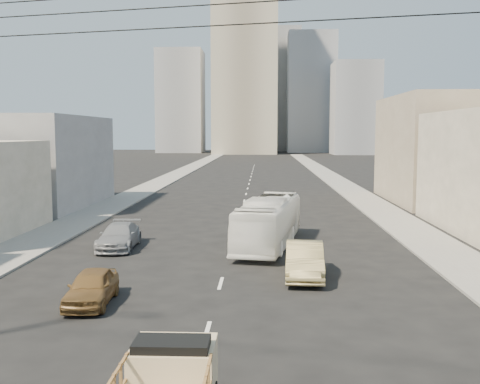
# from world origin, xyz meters

# --- Properties ---
(sidewalk_left) EXTENTS (3.50, 180.00, 0.12)m
(sidewalk_left) POSITION_xyz_m (-11.75, 70.00, 0.06)
(sidewalk_left) COLOR slate
(sidewalk_left) RESTS_ON ground
(sidewalk_right) EXTENTS (3.50, 180.00, 0.12)m
(sidewalk_right) POSITION_xyz_m (11.75, 70.00, 0.06)
(sidewalk_right) COLOR slate
(sidewalk_right) RESTS_ON ground
(lane_dashes) EXTENTS (0.15, 104.00, 0.01)m
(lane_dashes) POSITION_xyz_m (0.00, 53.00, 0.01)
(lane_dashes) COLOR silver
(lane_dashes) RESTS_ON ground
(city_bus) EXTENTS (4.18, 10.46, 2.84)m
(city_bus) POSITION_xyz_m (2.17, 22.20, 1.42)
(city_bus) COLOR white
(city_bus) RESTS_ON ground
(sedan_brown) EXTENTS (1.76, 3.95, 1.32)m
(sedan_brown) POSITION_xyz_m (-4.71, 10.84, 0.66)
(sedan_brown) COLOR brown
(sedan_brown) RESTS_ON ground
(sedan_tan) EXTENTS (1.92, 4.85, 1.57)m
(sedan_tan) POSITION_xyz_m (3.72, 15.20, 0.78)
(sedan_tan) COLOR tan
(sedan_tan) RESTS_ON ground
(sedan_grey) EXTENTS (2.14, 4.87, 1.39)m
(sedan_grey) POSITION_xyz_m (-6.33, 21.24, 0.70)
(sedan_grey) COLOR gray
(sedan_grey) RESTS_ON ground
(overhead_wires) EXTENTS (23.01, 5.02, 0.72)m
(overhead_wires) POSITION_xyz_m (0.00, 1.50, 8.97)
(overhead_wires) COLOR black
(overhead_wires) RESTS_ON ground
(bldg_right_far) EXTENTS (12.00, 16.00, 10.00)m
(bldg_right_far) POSITION_xyz_m (20.00, 44.00, 5.00)
(bldg_right_far) COLOR gray
(bldg_right_far) RESTS_ON ground
(bldg_left_far) EXTENTS (12.00, 16.00, 8.00)m
(bldg_left_far) POSITION_xyz_m (-19.50, 39.00, 4.00)
(bldg_left_far) COLOR gray
(bldg_left_far) RESTS_ON ground
(high_rise_tower) EXTENTS (20.00, 20.00, 60.00)m
(high_rise_tower) POSITION_xyz_m (-4.00, 170.00, 30.00)
(high_rise_tower) COLOR gray
(high_rise_tower) RESTS_ON ground
(midrise_ne) EXTENTS (16.00, 16.00, 40.00)m
(midrise_ne) POSITION_xyz_m (18.00, 185.00, 20.00)
(midrise_ne) COLOR gray
(midrise_ne) RESTS_ON ground
(midrise_nw) EXTENTS (15.00, 15.00, 34.00)m
(midrise_nw) POSITION_xyz_m (-26.00, 180.00, 17.00)
(midrise_nw) COLOR gray
(midrise_nw) RESTS_ON ground
(midrise_back) EXTENTS (18.00, 18.00, 44.00)m
(midrise_back) POSITION_xyz_m (6.00, 200.00, 22.00)
(midrise_back) COLOR gray
(midrise_back) RESTS_ON ground
(midrise_east) EXTENTS (14.00, 14.00, 28.00)m
(midrise_east) POSITION_xyz_m (30.00, 165.00, 14.00)
(midrise_east) COLOR gray
(midrise_east) RESTS_ON ground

